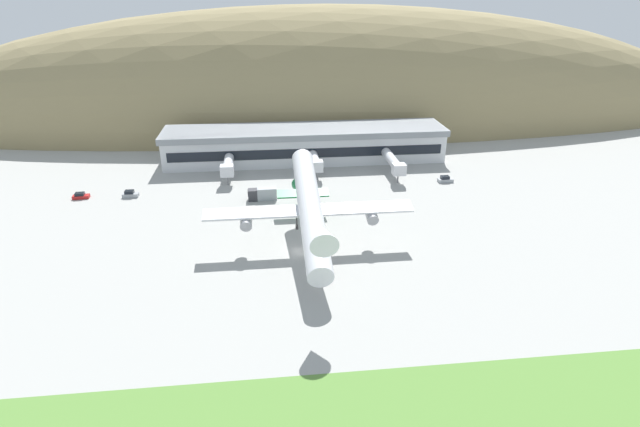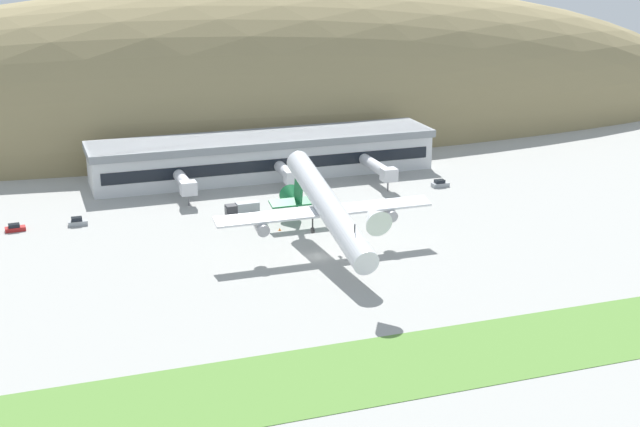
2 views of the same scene
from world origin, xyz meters
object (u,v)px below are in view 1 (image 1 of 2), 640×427
Objects in this scene: jetway_2 at (393,162)px; service_car_2 at (445,179)px; service_car_1 at (130,194)px; cargo_airplane at (310,208)px; traffic_cone_0 at (284,216)px; jetway_1 at (315,162)px; service_car_0 at (81,196)px; jetway_0 at (228,166)px; terminal_building at (305,142)px; fuel_truck at (263,194)px.

jetway_2 reaches higher than service_car_2.
service_car_2 is at bearing 1.04° from service_car_1.
traffic_cone_0 is at bearing 106.31° from cargo_airplane.
jetway_1 reaches higher than service_car_0.
service_car_1 is (-23.54, -9.55, -3.29)m from jetway_0.
jetway_2 is at bearing 55.82° from cargo_airplane.
jetway_1 reaches higher than service_car_2.
jetway_0 is 3.20× the size of service_car_0.
jetway_1 is 0.70× the size of jetway_2.
jetway_0 is 1.10× the size of jetway_1.
terminal_building is at bearing 86.09° from cargo_airplane.
cargo_airplane reaches higher than service_car_2.
fuel_truck reaches higher than traffic_cone_0.
traffic_cone_0 is at bearing -62.12° from jetway_0.
terminal_building reaches higher than jetway_0.
service_car_0 is at bearing 178.11° from service_car_1.
cargo_airplane is 12.04× the size of service_car_2.
terminal_building is at bearing 78.48° from traffic_cone_0.
service_car_2 reaches higher than service_car_0.
jetway_1 reaches higher than fuel_truck.
service_car_1 is (-41.66, 31.47, -8.03)m from cargo_airplane.
service_car_0 is at bearing 161.24° from traffic_cone_0.
jetway_2 reaches higher than service_car_1.
cargo_airplane is 51.86m from service_car_2.
traffic_cone_0 is (37.21, -16.28, -0.42)m from service_car_1.
service_car_1 is at bearing 142.93° from cargo_airplane.
terminal_building reaches higher than service_car_1.
cargo_airplane is (18.11, -41.02, 4.74)m from jetway_0.
service_car_0 is (-57.35, -23.83, -4.93)m from terminal_building.
terminal_building is 21.48× the size of service_car_1.
service_car_1 is 40.62m from traffic_cone_0.
terminal_building is 20.75× the size of service_car_2.
service_car_1 is (-68.10, -7.48, -3.29)m from jetway_2.
jetway_1 is at bearing 69.69° from traffic_cone_0.
terminal_building is at bearing 96.20° from jetway_1.
fuel_truck is at bearing 109.28° from cargo_airplane.
terminal_building is 7.15× the size of jetway_1.
jetway_2 is 37.91m from fuel_truck.
jetway_2 is at bearing -36.48° from terminal_building.
jetway_1 is at bearing 46.97° from fuel_truck.
terminal_building is 4.98× the size of jetway_2.
terminal_building is at bearing 22.56° from service_car_0.
traffic_cone_0 is at bearing -142.43° from jetway_2.
service_car_1 is 32.97m from fuel_truck.
jetway_0 is at bearing -146.21° from terminal_building.
terminal_building is 62.30m from service_car_0.
service_car_1 is (11.89, -0.39, 0.09)m from service_car_0.
service_car_1 reaches higher than traffic_cone_0.
terminal_building is 42.39m from service_car_2.
terminal_building is 41.67m from traffic_cone_0.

